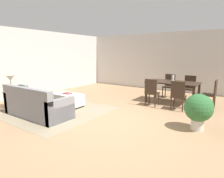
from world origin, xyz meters
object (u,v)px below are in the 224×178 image
at_px(dining_chair_near_left, 152,91).
at_px(potted_plant, 199,109).
at_px(dining_table, 173,84).
at_px(book_on_ottoman, 67,93).
at_px(couch, 37,106).
at_px(dining_chair_far_left, 169,84).
at_px(vase_centerpiece, 173,78).
at_px(ottoman_table, 67,99).
at_px(table_lamp, 10,79).
at_px(dining_chair_far_right, 189,86).
at_px(dining_chair_near_right, 178,94).
at_px(side_table, 12,95).
at_px(dining_chair_head_east, 212,92).

height_order(dining_chair_near_left, potted_plant, dining_chair_near_left).
height_order(dining_table, book_on_ottoman, dining_table).
bearing_deg(couch, potted_plant, 21.04).
relative_size(couch, dining_chair_far_left, 2.21).
bearing_deg(vase_centerpiece, potted_plant, -59.51).
height_order(ottoman_table, dining_chair_near_left, dining_chair_near_left).
height_order(dining_chair_near_left, dining_chair_far_left, same).
xyz_separation_m(table_lamp, dining_chair_near_left, (3.53, 2.77, -0.44)).
xyz_separation_m(dining_table, dining_chair_far_right, (0.39, 0.81, -0.15)).
height_order(dining_table, dining_chair_near_right, dining_chair_near_right).
relative_size(dining_chair_near_left, dining_chair_far_right, 1.00).
bearing_deg(side_table, dining_chair_near_left, 38.14).
bearing_deg(table_lamp, dining_chair_head_east, 34.93).
relative_size(couch, book_on_ottoman, 7.82).
distance_m(table_lamp, dining_chair_near_left, 4.51).
xyz_separation_m(dining_chair_far_right, dining_chair_head_east, (0.86, -0.79, 0.00)).
bearing_deg(dining_chair_near_right, dining_chair_head_east, 47.04).
height_order(side_table, potted_plant, potted_plant).
height_order(couch, vase_centerpiece, vase_centerpiece).
height_order(dining_table, vase_centerpiece, vase_centerpiece).
xyz_separation_m(book_on_ottoman, potted_plant, (3.96, 0.31, 0.06)).
bearing_deg(side_table, dining_chair_head_east, 34.93).
bearing_deg(book_on_ottoman, dining_chair_head_east, 31.95).
height_order(dining_chair_near_right, dining_chair_far_right, same).
bearing_deg(table_lamp, side_table, -165.96).
bearing_deg(dining_chair_near_left, couch, -128.47).
height_order(couch, dining_chair_far_left, dining_chair_far_left).
xyz_separation_m(dining_chair_near_left, dining_chair_near_right, (0.87, -0.00, 0.00)).
distance_m(couch, dining_chair_near_right, 4.16).
relative_size(ottoman_table, dining_chair_near_right, 1.20).
xyz_separation_m(dining_chair_far_left, vase_centerpiece, (0.39, -0.83, 0.36)).
relative_size(couch, dining_chair_near_left, 2.21).
distance_m(dining_table, potted_plant, 2.48).
bearing_deg(dining_chair_head_east, side_table, -145.07).
height_order(dining_table, dining_chair_head_east, dining_chair_head_east).
height_order(side_table, dining_chair_near_left, dining_chair_near_left).
relative_size(side_table, dining_chair_far_left, 0.59).
distance_m(ottoman_table, dining_chair_far_right, 4.51).
bearing_deg(book_on_ottoman, dining_chair_far_right, 46.47).
relative_size(dining_chair_near_right, potted_plant, 1.09).
distance_m(side_table, dining_chair_head_east, 6.34).
distance_m(table_lamp, dining_chair_far_right, 6.21).
bearing_deg(book_on_ottoman, ottoman_table, -168.43).
relative_size(ottoman_table, table_lamp, 2.10).
bearing_deg(dining_chair_head_east, vase_centerpiece, 179.88).
relative_size(couch, dining_chair_head_east, 2.21).
relative_size(side_table, dining_chair_far_right, 0.59).
bearing_deg(couch, dining_chair_near_right, 42.11).
relative_size(dining_chair_far_right, potted_plant, 1.09).
bearing_deg(dining_chair_near_right, potted_plant, -57.55).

